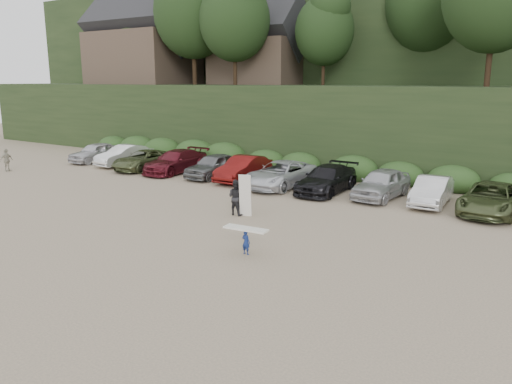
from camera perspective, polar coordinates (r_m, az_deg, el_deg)
The scene contains 6 objects.
ground at distance 22.02m, azimuth -6.90°, elevation -4.37°, with size 120.00×120.00×0.00m, color tan.
hillside_backdrop at distance 54.04m, azimuth 18.86°, elevation 17.15°, with size 90.00×41.50×28.00m.
parked_cars at distance 29.90m, azimuth 5.81°, elevation 1.74°, with size 39.97×5.85×1.64m.
distant_walker at distance 39.99m, azimuth -26.63°, elevation 3.27°, with size 0.94×0.39×1.61m, color #A5A08C.
child_surfer at distance 18.75m, azimuth -1.16°, elevation -5.09°, with size 1.76×0.64×1.04m.
adult_surfer at distance 24.12m, azimuth -2.20°, elevation -0.59°, with size 1.31×0.69×2.06m.
Camera 1 is at (13.59, -16.09, 6.44)m, focal length 35.00 mm.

